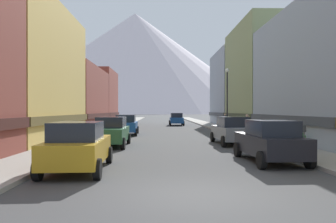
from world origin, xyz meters
TOP-DOWN VIEW (x-y plane):
  - ground_plane at (0.00, 0.00)m, footprint 400.00×400.00m
  - sidewalk_left at (-6.25, 35.00)m, footprint 2.50×100.00m
  - sidewalk_right at (6.25, 35.00)m, footprint 2.50×100.00m
  - storefront_left_1 at (-12.00, 14.76)m, footprint 9.30×12.87m
  - storefront_left_2 at (-10.60, 28.15)m, footprint 6.50×13.22m
  - storefront_left_3 at (-11.81, 39.74)m, footprint 8.92×9.57m
  - storefront_right_1 at (10.57, 13.69)m, footprint 6.44×13.90m
  - storefront_right_2 at (10.61, 26.93)m, footprint 6.51×12.19m
  - storefront_right_3 at (12.18, 39.57)m, footprint 9.65×12.08m
  - car_left_0 at (-3.80, 3.52)m, footprint 2.22×4.47m
  - car_left_1 at (-3.80, 11.57)m, footprint 2.06×4.40m
  - car_left_2 at (-3.80, 20.69)m, footprint 2.16×4.44m
  - car_right_0 at (3.80, 5.28)m, footprint 2.18×4.46m
  - car_right_1 at (3.80, 12.46)m, footprint 2.20×4.46m
  - car_driving_0 at (1.60, 38.70)m, footprint 2.06×4.40m
  - parking_meter_near at (5.75, 6.39)m, footprint 0.14×0.10m
  - trash_bin_right at (6.35, 11.23)m, footprint 0.59×0.59m
  - potted_plant_0 at (-7.00, 18.26)m, footprint 0.49×0.49m
  - potted_plant_1 at (-7.00, 13.22)m, footprint 0.66×0.66m
  - potted_plant_2 at (7.00, 9.59)m, footprint 0.53×0.53m
  - pedestrian_0 at (6.25, 17.48)m, footprint 0.36×0.36m
  - pedestrian_1 at (6.25, 17.94)m, footprint 0.36×0.36m
  - pedestrian_2 at (6.25, 26.82)m, footprint 0.36×0.36m
  - streetlamp_right at (5.35, 21.41)m, footprint 0.36×0.36m
  - mountain_backdrop at (-20.62, 260.00)m, footprint 217.86×217.86m

SIDE VIEW (x-z plane):
  - ground_plane at x=0.00m, z-range 0.00..0.00m
  - sidewalk_left at x=-6.25m, z-range 0.00..0.15m
  - sidewalk_right at x=6.25m, z-range 0.00..0.15m
  - potted_plant_0 at x=-7.00m, z-range 0.13..0.92m
  - potted_plant_2 at x=7.00m, z-range 0.17..1.00m
  - trash_bin_right at x=6.35m, z-range 0.15..1.13m
  - potted_plant_1 at x=-7.00m, z-range 0.19..1.20m
  - pedestrian_0 at x=6.25m, z-range 0.08..1.61m
  - car_left_0 at x=-3.80m, z-range 0.01..1.79m
  - car_left_1 at x=-3.80m, z-range 0.01..1.79m
  - car_left_2 at x=-3.80m, z-range 0.01..1.79m
  - car_right_0 at x=3.80m, z-range 0.01..1.79m
  - car_right_1 at x=3.80m, z-range 0.01..1.79m
  - car_driving_0 at x=1.60m, z-range 0.01..1.79m
  - pedestrian_2 at x=6.25m, z-range 0.09..1.74m
  - pedestrian_1 at x=6.25m, z-range 0.09..1.80m
  - parking_meter_near at x=5.75m, z-range 0.35..1.68m
  - storefront_left_2 at x=-10.60m, z-range -0.13..6.78m
  - storefront_left_3 at x=-11.81m, z-range -0.15..7.82m
  - streetlamp_right at x=5.35m, z-range 1.06..6.92m
  - storefront_right_1 at x=10.57m, z-range -0.16..8.87m
  - storefront_left_1 at x=-12.00m, z-range -0.16..9.31m
  - storefront_right_3 at x=12.18m, z-range -0.17..10.53m
  - storefront_right_2 at x=10.61m, z-range -0.18..11.20m
  - mountain_backdrop at x=-20.62m, z-range 0.00..81.36m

